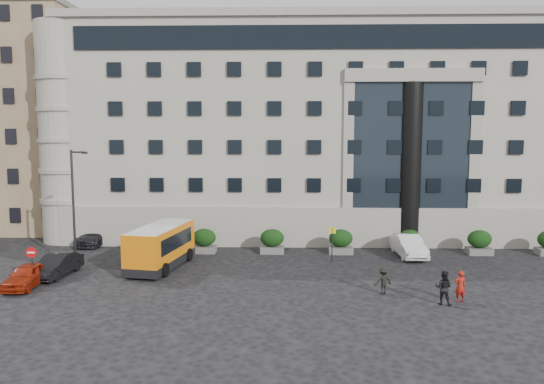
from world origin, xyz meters
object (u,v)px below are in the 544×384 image
(parked_car_c, at_px, (96,236))
(parked_car_a, at_px, (26,276))
(no_entry_sign, at_px, (32,258))
(parked_car_b, at_px, (57,265))
(parked_car_d, at_px, (133,228))
(pedestrian_b, at_px, (444,288))
(hedge_e, at_px, (479,242))
(red_truck, at_px, (89,219))
(pedestrian_c, at_px, (383,281))
(street_lamp, at_px, (74,204))
(white_taxi, at_px, (409,246))
(hedge_d, at_px, (410,242))
(hedge_a, at_px, (204,241))
(hedge_c, at_px, (341,241))
(hedge_b, at_px, (272,241))
(minibus, at_px, (161,245))
(bus_stop_sign, at_px, (332,238))
(pedestrian_a, at_px, (460,286))

(parked_car_c, bearing_deg, parked_car_a, -83.03)
(no_entry_sign, relative_size, parked_car_b, 0.53)
(parked_car_d, bearing_deg, pedestrian_b, -38.25)
(hedge_e, distance_m, red_truck, 32.25)
(hedge_e, relative_size, no_entry_sign, 0.79)
(parked_car_a, bearing_deg, pedestrian_c, -3.02)
(parked_car_c, xyz_separation_m, pedestrian_b, (24.03, -14.62, 0.21))
(street_lamp, bearing_deg, white_taxi, 9.75)
(hedge_e, bearing_deg, hedge_d, 180.00)
(hedge_d, height_order, pedestrian_c, hedge_d)
(hedge_a, xyz_separation_m, hedge_e, (20.80, 0.00, 0.00))
(hedge_c, xyz_separation_m, hedge_d, (5.20, 0.00, 0.00))
(hedge_d, relative_size, red_truck, 0.29)
(hedge_a, bearing_deg, parked_car_d, 137.41)
(hedge_b, height_order, red_truck, red_truck)
(street_lamp, distance_m, no_entry_sign, 4.98)
(minibus, bearing_deg, hedge_e, 21.09)
(parked_car_d, distance_m, white_taxi, 24.09)
(street_lamp, bearing_deg, hedge_d, 11.53)
(hedge_d, xyz_separation_m, no_entry_sign, (-24.60, -8.84, 0.72))
(red_truck, height_order, pedestrian_b, red_truck)
(minibus, bearing_deg, parked_car_c, 143.96)
(hedge_a, height_order, street_lamp, street_lamp)
(hedge_a, distance_m, bus_stop_sign, 9.94)
(hedge_a, height_order, pedestrian_a, hedge_a)
(parked_car_a, relative_size, white_taxi, 0.81)
(hedge_b, distance_m, white_taxi, 10.16)
(minibus, height_order, white_taxi, minibus)
(street_lamp, xyz_separation_m, parked_car_a, (-1.22, -4.48, -3.69))
(parked_car_d, bearing_deg, pedestrian_c, -39.38)
(parked_car_c, xyz_separation_m, pedestrian_c, (21.15, -12.85, 0.06))
(hedge_c, xyz_separation_m, no_entry_sign, (-19.40, -8.84, 0.72))
(no_entry_sign, bearing_deg, hedge_e, 16.52)
(no_entry_sign, bearing_deg, parked_car_d, 84.55)
(pedestrian_b, bearing_deg, hedge_b, -29.04)
(bus_stop_sign, height_order, pedestrian_b, bus_stop_sign)
(hedge_b, height_order, pedestrian_c, hedge_b)
(hedge_b, xyz_separation_m, parked_car_a, (-14.36, -9.28, -0.25))
(hedge_c, relative_size, bus_stop_sign, 0.73)
(no_entry_sign, height_order, pedestrian_a, no_entry_sign)
(hedge_c, height_order, parked_car_a, hedge_c)
(no_entry_sign, relative_size, parked_car_c, 0.47)
(hedge_d, height_order, pedestrian_b, pedestrian_b)
(hedge_e, relative_size, street_lamp, 0.23)
(hedge_a, distance_m, pedestrian_b, 18.85)
(minibus, distance_m, parked_car_b, 6.64)
(parked_car_d, xyz_separation_m, pedestrian_a, (23.20, -18.27, 0.25))
(hedge_b, distance_m, parked_car_d, 14.45)
(hedge_b, relative_size, parked_car_a, 0.46)
(white_taxi, bearing_deg, bus_stop_sign, -164.22)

